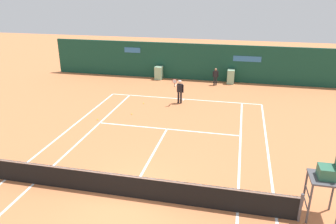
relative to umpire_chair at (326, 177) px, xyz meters
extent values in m
plane|color=#C67042|center=(-6.71, -0.42, -1.56)|extent=(80.00, 80.00, 0.00)
cube|color=white|center=(-6.71, 11.28, -1.55)|extent=(10.60, 0.10, 0.01)
cube|color=white|center=(-12.01, -0.42, -1.55)|extent=(0.10, 23.40, 0.01)
cube|color=white|center=(-10.71, -0.42, -1.55)|extent=(0.10, 23.40, 0.01)
cube|color=white|center=(-2.71, -0.42, -1.55)|extent=(0.10, 23.40, 0.01)
cube|color=white|center=(-1.41, -0.42, -1.55)|extent=(0.10, 23.40, 0.01)
cube|color=white|center=(-6.71, 5.98, -1.55)|extent=(8.00, 0.10, 0.01)
cube|color=white|center=(-6.71, 2.78, -1.55)|extent=(0.10, 6.40, 0.01)
cube|color=white|center=(-6.71, 11.13, -1.55)|extent=(0.10, 0.24, 0.01)
cylinder|color=#4C4C51|center=(-0.71, -0.42, -1.02)|extent=(0.10, 0.10, 1.07)
cube|color=black|center=(-6.71, -0.42, -1.08)|extent=(12.00, 0.03, 0.95)
cube|color=white|center=(-6.71, -0.42, -0.64)|extent=(12.00, 0.04, 0.06)
cube|color=#144233|center=(-6.71, 16.58, -0.04)|extent=(25.00, 0.24, 3.04)
cube|color=#2D6BA8|center=(-2.52, 16.44, 0.44)|extent=(2.21, 0.02, 0.44)
cube|color=#2D6BA8|center=(-12.16, 16.44, 0.76)|extent=(1.42, 0.02, 0.44)
cube|color=#8CB793|center=(-9.74, 16.03, -1.01)|extent=(0.60, 0.70, 1.10)
cube|color=#8CB793|center=(-3.70, 16.03, -0.99)|extent=(0.56, 0.70, 1.14)
cylinder|color=#47474C|center=(-0.46, -0.45, -0.82)|extent=(0.07, 0.07, 1.47)
cylinder|color=#47474C|center=(-0.46, 0.45, -0.82)|extent=(0.07, 0.07, 1.47)
cylinder|color=#47474C|center=(0.44, 0.45, -0.82)|extent=(0.07, 0.07, 1.47)
cylinder|color=#47474C|center=(-0.46, 0.00, -1.11)|extent=(0.04, 0.81, 0.04)
cylinder|color=#47474C|center=(-0.46, 0.00, -0.67)|extent=(0.04, 0.81, 0.04)
cube|color=#47474C|center=(-0.01, 0.00, -0.05)|extent=(1.00, 1.00, 0.06)
cube|color=#2D664C|center=(-0.01, 0.00, 0.18)|extent=(0.52, 0.56, 0.40)
cylinder|color=black|center=(-6.75, 10.37, -1.16)|extent=(0.13, 0.13, 0.79)
cylinder|color=black|center=(-6.93, 10.39, -1.16)|extent=(0.13, 0.13, 0.79)
cube|color=black|center=(-6.84, 10.38, -0.48)|extent=(0.37, 0.22, 0.56)
sphere|color=beige|center=(-6.84, 10.38, -0.10)|extent=(0.22, 0.22, 0.22)
cylinder|color=white|center=(-6.84, 10.38, -0.01)|extent=(0.21, 0.21, 0.06)
cylinder|color=black|center=(-6.62, 10.37, -0.52)|extent=(0.08, 0.08, 0.54)
cylinder|color=beige|center=(-7.07, 10.13, -0.26)|extent=(0.12, 0.54, 0.08)
cylinder|color=black|center=(-7.09, 9.86, -0.15)|extent=(0.03, 0.03, 0.22)
torus|color=#DB3838|center=(-7.09, 9.86, 0.10)|extent=(0.30, 0.04, 0.30)
cylinder|color=silver|center=(-7.09, 9.86, 0.10)|extent=(0.26, 0.02, 0.26)
cylinder|color=black|center=(-4.80, 15.27, -1.21)|extent=(0.11, 0.11, 0.70)
cylinder|color=black|center=(-4.95, 15.26, -1.21)|extent=(0.11, 0.11, 0.70)
cube|color=black|center=(-4.88, 15.26, -0.61)|extent=(0.32, 0.19, 0.49)
sphere|color=#8C664C|center=(-4.88, 15.26, -0.27)|extent=(0.19, 0.19, 0.19)
cylinder|color=black|center=(-4.68, 15.27, -0.65)|extent=(0.07, 0.07, 0.47)
cylinder|color=black|center=(-5.07, 15.25, -0.65)|extent=(0.07, 0.07, 0.47)
sphere|color=#CCE033|center=(-9.32, 7.65, -1.52)|extent=(0.07, 0.07, 0.07)
sphere|color=#CCE033|center=(-9.20, 9.73, -1.52)|extent=(0.07, 0.07, 0.07)
sphere|color=#CCE033|center=(-11.01, 6.35, -1.52)|extent=(0.07, 0.07, 0.07)
camera|label=1|loc=(-3.03, -10.03, 5.78)|focal=34.69mm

